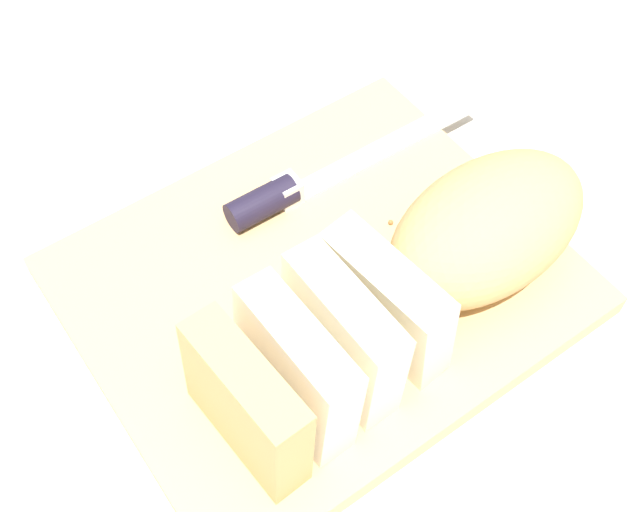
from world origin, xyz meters
TOP-DOWN VIEW (x-y plane):
  - ground_plane at (0.00, 0.00)m, footprint 3.00×3.00m
  - cutting_board at (0.00, 0.00)m, footprint 0.37×0.31m
  - bread_loaf at (-0.05, 0.07)m, footprint 0.34×0.12m
  - bread_knife at (-0.03, -0.08)m, footprint 0.27×0.03m
  - crumb_near_knife at (0.01, 0.07)m, footprint 0.00×0.00m
  - crumb_near_loaf at (-0.08, -0.01)m, footprint 0.00×0.00m
  - crumb_stray_left at (-0.04, 0.03)m, footprint 0.00×0.00m
  - crumb_stray_right at (-0.09, 0.01)m, footprint 0.01×0.01m

SIDE VIEW (x-z plane):
  - ground_plane at x=0.00m, z-range 0.00..0.00m
  - cutting_board at x=0.00m, z-range 0.00..0.02m
  - crumb_stray_left at x=-0.04m, z-range 0.02..0.02m
  - crumb_near_knife at x=0.01m, z-range 0.02..0.02m
  - crumb_near_loaf at x=-0.08m, z-range 0.02..0.03m
  - crumb_stray_right at x=-0.09m, z-range 0.02..0.03m
  - bread_knife at x=-0.03m, z-range 0.02..0.04m
  - bread_loaf at x=-0.05m, z-range 0.02..0.11m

